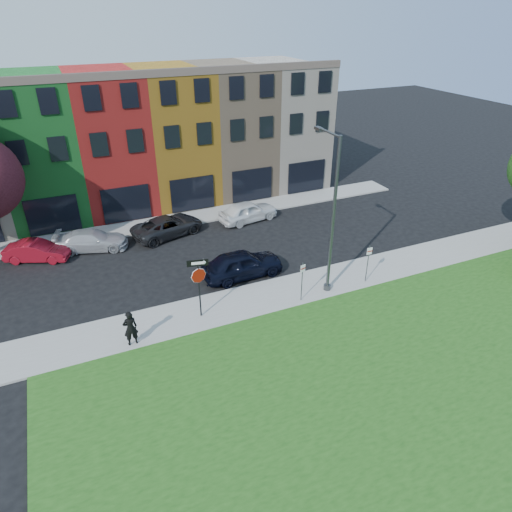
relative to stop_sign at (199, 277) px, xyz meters
name	(u,v)px	position (x,y,z in m)	size (l,w,h in m)	color
ground	(289,329)	(3.72, -2.71, -2.48)	(120.00, 120.00, 0.00)	black
sidewalk_near	(296,289)	(5.72, 0.29, -2.42)	(40.00, 3.00, 0.12)	gray
sidewalk_far	(159,223)	(0.72, 12.29, -2.42)	(40.00, 2.40, 0.12)	gray
grass_park	(505,359)	(11.72, -8.71, -2.43)	(40.00, 16.00, 0.10)	#1E4C15
rowhouse_block	(141,137)	(1.22, 18.48, 2.51)	(30.00, 10.12, 10.00)	#BEB49D
stop_sign	(199,277)	(0.00, 0.00, 0.00)	(1.03, 0.27, 3.32)	black
man	(130,328)	(-3.66, -0.81, -1.44)	(0.71, 0.50, 1.84)	black
sedan_near	(242,264)	(3.52, 2.97, -1.65)	(4.91, 2.10, 1.65)	black
parked_car_red	(37,251)	(-7.56, 10.02, -1.83)	(4.15, 2.77, 1.29)	maroon
parked_car_silver	(92,240)	(-4.22, 10.15, -1.81)	(4.91, 3.03, 1.33)	#ACADB1
parked_car_dark	(168,226)	(0.88, 10.20, -1.78)	(5.48, 3.64, 1.40)	black
parked_car_white	(248,211)	(6.97, 10.19, -1.72)	(4.70, 2.49, 1.52)	white
street_lamp	(331,217)	(7.29, -0.29, 2.03)	(0.40, 2.58, 8.70)	#444649
parking_sign_a	(302,277)	(5.43, -0.82, -0.92)	(0.32, 0.12, 2.32)	#444649
parking_sign_b	(368,260)	(9.79, -0.64, -0.93)	(0.32, 0.09, 2.31)	#444649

